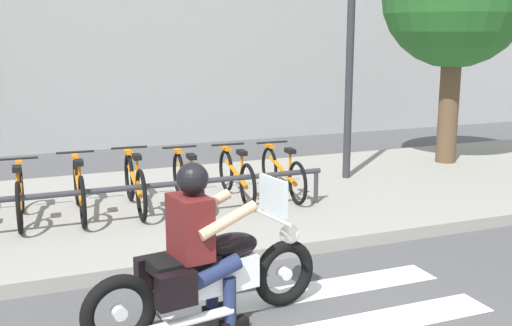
{
  "coord_description": "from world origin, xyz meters",
  "views": [
    {
      "loc": [
        -1.8,
        -3.39,
        2.45
      ],
      "look_at": [
        0.88,
        3.28,
        0.92
      ],
      "focal_mm": 43.63,
      "sensor_mm": 36.0,
      "label": 1
    }
  ],
  "objects_px": {
    "motorcycle": "(209,275)",
    "bike_rack": "(114,191)",
    "street_lamp": "(351,17)",
    "bicycle_2": "(20,195)",
    "bicycle_7": "(283,172)",
    "rider": "(199,235)",
    "bicycle_3": "(79,189)",
    "bicycle_6": "(236,176)",
    "bicycle_4": "(135,184)",
    "bicycle_5": "(187,180)"
  },
  "relations": [
    {
      "from": "motorcycle",
      "to": "bicycle_6",
      "type": "height_order",
      "value": "motorcycle"
    },
    {
      "from": "rider",
      "to": "motorcycle",
      "type": "bearing_deg",
      "value": 6.78
    },
    {
      "from": "bicycle_3",
      "to": "bicycle_5",
      "type": "bearing_deg",
      "value": 0.03
    },
    {
      "from": "bicycle_6",
      "to": "bicycle_7",
      "type": "height_order",
      "value": "bicycle_6"
    },
    {
      "from": "bicycle_5",
      "to": "bicycle_7",
      "type": "xyz_separation_m",
      "value": [
        1.4,
        0.0,
        -0.01
      ]
    },
    {
      "from": "street_lamp",
      "to": "bicycle_6",
      "type": "bearing_deg",
      "value": -163.73
    },
    {
      "from": "bike_rack",
      "to": "street_lamp",
      "type": "bearing_deg",
      "value": 16.85
    },
    {
      "from": "bicycle_3",
      "to": "bicycle_6",
      "type": "height_order",
      "value": "bicycle_3"
    },
    {
      "from": "motorcycle",
      "to": "bicycle_2",
      "type": "xyz_separation_m",
      "value": [
        -1.4,
        3.18,
        0.04
      ]
    },
    {
      "from": "bicycle_7",
      "to": "bicycle_6",
      "type": "bearing_deg",
      "value": -179.93
    },
    {
      "from": "bicycle_5",
      "to": "bike_rack",
      "type": "height_order",
      "value": "bicycle_5"
    },
    {
      "from": "bicycle_6",
      "to": "bicycle_7",
      "type": "bearing_deg",
      "value": 0.07
    },
    {
      "from": "bicycle_3",
      "to": "bicycle_5",
      "type": "height_order",
      "value": "bicycle_3"
    },
    {
      "from": "rider",
      "to": "bike_rack",
      "type": "height_order",
      "value": "rider"
    },
    {
      "from": "bicycle_6",
      "to": "bicycle_2",
      "type": "bearing_deg",
      "value": -179.99
    },
    {
      "from": "bicycle_7",
      "to": "bicycle_3",
      "type": "bearing_deg",
      "value": -179.98
    },
    {
      "from": "rider",
      "to": "bicycle_4",
      "type": "relative_size",
      "value": 0.85
    },
    {
      "from": "bicycle_3",
      "to": "bicycle_5",
      "type": "relative_size",
      "value": 1.01
    },
    {
      "from": "bike_rack",
      "to": "street_lamp",
      "type": "relative_size",
      "value": 1.25
    },
    {
      "from": "motorcycle",
      "to": "bicycle_3",
      "type": "bearing_deg",
      "value": 102.36
    },
    {
      "from": "bicycle_2",
      "to": "bicycle_4",
      "type": "xyz_separation_m",
      "value": [
        1.4,
        -0.0,
        0.01
      ]
    },
    {
      "from": "bicycle_6",
      "to": "bicycle_7",
      "type": "distance_m",
      "value": 0.7
    },
    {
      "from": "bicycle_4",
      "to": "bike_rack",
      "type": "distance_m",
      "value": 0.66
    },
    {
      "from": "bicycle_4",
      "to": "street_lamp",
      "type": "bearing_deg",
      "value": 9.94
    },
    {
      "from": "motorcycle",
      "to": "bike_rack",
      "type": "relative_size",
      "value": 0.39
    },
    {
      "from": "bicycle_4",
      "to": "bicycle_6",
      "type": "bearing_deg",
      "value": 0.03
    },
    {
      "from": "rider",
      "to": "bicycle_2",
      "type": "height_order",
      "value": "rider"
    },
    {
      "from": "bicycle_2",
      "to": "bicycle_5",
      "type": "height_order",
      "value": "bicycle_2"
    },
    {
      "from": "bicycle_5",
      "to": "bike_rack",
      "type": "xyz_separation_m",
      "value": [
        -1.05,
        -0.55,
        0.08
      ]
    },
    {
      "from": "motorcycle",
      "to": "bicycle_2",
      "type": "height_order",
      "value": "motorcycle"
    },
    {
      "from": "rider",
      "to": "bike_rack",
      "type": "xyz_separation_m",
      "value": [
        -0.27,
        2.63,
        -0.24
      ]
    },
    {
      "from": "bicycle_5",
      "to": "rider",
      "type": "bearing_deg",
      "value": -103.82
    },
    {
      "from": "rider",
      "to": "bicycle_7",
      "type": "xyz_separation_m",
      "value": [
        2.19,
        3.19,
        -0.34
      ]
    },
    {
      "from": "street_lamp",
      "to": "bicycle_2",
      "type": "bearing_deg",
      "value": -172.87
    },
    {
      "from": "bicycle_6",
      "to": "bicycle_7",
      "type": "relative_size",
      "value": 0.96
    },
    {
      "from": "motorcycle",
      "to": "bicycle_4",
      "type": "height_order",
      "value": "motorcycle"
    },
    {
      "from": "bicycle_2",
      "to": "bicycle_7",
      "type": "relative_size",
      "value": 0.94
    },
    {
      "from": "rider",
      "to": "bike_rack",
      "type": "relative_size",
      "value": 0.26
    },
    {
      "from": "bicycle_2",
      "to": "bike_rack",
      "type": "xyz_separation_m",
      "value": [
        1.05,
        -0.55,
        0.08
      ]
    },
    {
      "from": "bicycle_7",
      "to": "bicycle_5",
      "type": "bearing_deg",
      "value": -179.98
    },
    {
      "from": "motorcycle",
      "to": "bicycle_3",
      "type": "xyz_separation_m",
      "value": [
        -0.7,
        3.18,
        0.05
      ]
    },
    {
      "from": "bicycle_3",
      "to": "bicycle_6",
      "type": "distance_m",
      "value": 2.11
    },
    {
      "from": "bicycle_4",
      "to": "bike_rack",
      "type": "xyz_separation_m",
      "value": [
        -0.35,
        -0.55,
        0.07
      ]
    },
    {
      "from": "bicycle_2",
      "to": "bike_rack",
      "type": "height_order",
      "value": "bicycle_2"
    },
    {
      "from": "bicycle_3",
      "to": "bicycle_6",
      "type": "bearing_deg",
      "value": 0.01
    },
    {
      "from": "bicycle_2",
      "to": "street_lamp",
      "type": "relative_size",
      "value": 0.36
    },
    {
      "from": "bicycle_6",
      "to": "street_lamp",
      "type": "distance_m",
      "value": 3.08
    },
    {
      "from": "bicycle_6",
      "to": "bike_rack",
      "type": "xyz_separation_m",
      "value": [
        -1.75,
        -0.55,
        0.09
      ]
    },
    {
      "from": "bike_rack",
      "to": "street_lamp",
      "type": "height_order",
      "value": "street_lamp"
    },
    {
      "from": "bike_rack",
      "to": "street_lamp",
      "type": "xyz_separation_m",
      "value": [
        3.86,
        1.17,
        2.09
      ]
    }
  ]
}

